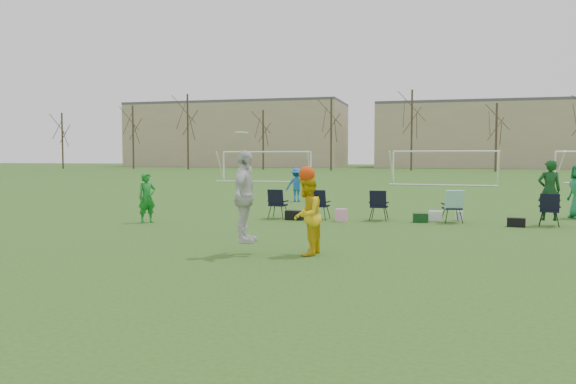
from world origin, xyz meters
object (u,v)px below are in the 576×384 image
(fielder_green_near, at_px, (147,198))
(center_contest, at_px, (273,205))
(fielder_blue, at_px, (297,185))
(goal_left, at_px, (267,158))
(goal_mid, at_px, (444,158))

(fielder_green_near, bearing_deg, center_contest, -92.57)
(fielder_green_near, xyz_separation_m, fielder_blue, (2.50, 9.07, -0.02))
(center_contest, bearing_deg, fielder_blue, 101.90)
(fielder_blue, relative_size, goal_left, 0.20)
(goal_mid, bearing_deg, fielder_blue, -106.95)
(center_contest, bearing_deg, goal_mid, 82.96)
(fielder_green_near, distance_m, goal_left, 28.90)
(fielder_blue, bearing_deg, goal_left, -76.04)
(fielder_green_near, xyz_separation_m, goal_left, (-4.84, 28.47, 1.15))
(goal_left, relative_size, goal_mid, 1.00)
(fielder_blue, distance_m, goal_left, 20.78)
(center_contest, height_order, goal_mid, center_contest)
(center_contest, distance_m, goal_mid, 31.15)
(fielder_green_near, height_order, center_contest, center_contest)
(goal_left, height_order, goal_mid, same)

